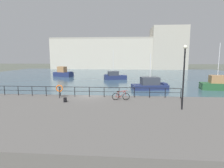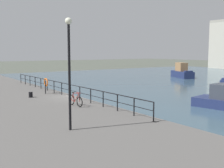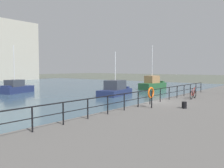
{
  "view_description": "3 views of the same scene",
  "coord_description": "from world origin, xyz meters",
  "px_view_note": "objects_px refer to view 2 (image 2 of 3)",
  "views": [
    {
      "loc": [
        4.23,
        -20.57,
        5.2
      ],
      "look_at": [
        2.27,
        3.53,
        1.69
      ],
      "focal_mm": 29.94,
      "sensor_mm": 36.0,
      "label": 1
    },
    {
      "loc": [
        20.54,
        -10.94,
        4.59
      ],
      "look_at": [
        0.5,
        3.16,
        1.76
      ],
      "focal_mm": 44.77,
      "sensor_mm": 36.0,
      "label": 2
    },
    {
      "loc": [
        -16.84,
        -9.31,
        3.5
      ],
      "look_at": [
        0.78,
        4.61,
        2.04
      ],
      "focal_mm": 38.21,
      "sensor_mm": 36.0,
      "label": 3
    }
  ],
  "objects_px": {
    "moored_harbor_tender": "(182,72)",
    "mooring_bollard": "(31,95)",
    "parked_bicycle": "(75,100)",
    "quay_lamp_post": "(69,60)",
    "life_ring_stand": "(46,83)"
  },
  "relations": [
    {
      "from": "moored_harbor_tender",
      "to": "mooring_bollard",
      "type": "distance_m",
      "value": 33.15
    },
    {
      "from": "moored_harbor_tender",
      "to": "parked_bicycle",
      "type": "height_order",
      "value": "moored_harbor_tender"
    },
    {
      "from": "mooring_bollard",
      "to": "quay_lamp_post",
      "type": "distance_m",
      "value": 11.08
    },
    {
      "from": "parked_bicycle",
      "to": "life_ring_stand",
      "type": "height_order",
      "value": "life_ring_stand"
    },
    {
      "from": "mooring_bollard",
      "to": "quay_lamp_post",
      "type": "bearing_deg",
      "value": -9.16
    },
    {
      "from": "moored_harbor_tender",
      "to": "parked_bicycle",
      "type": "bearing_deg",
      "value": -37.86
    },
    {
      "from": "quay_lamp_post",
      "to": "mooring_bollard",
      "type": "bearing_deg",
      "value": 170.84
    },
    {
      "from": "parked_bicycle",
      "to": "quay_lamp_post",
      "type": "bearing_deg",
      "value": -33.63
    },
    {
      "from": "moored_harbor_tender",
      "to": "quay_lamp_post",
      "type": "relative_size",
      "value": 1.11
    },
    {
      "from": "mooring_bollard",
      "to": "quay_lamp_post",
      "type": "xyz_separation_m",
      "value": [
        10.51,
        -1.69,
        3.09
      ]
    },
    {
      "from": "mooring_bollard",
      "to": "life_ring_stand",
      "type": "bearing_deg",
      "value": 123.71
    },
    {
      "from": "life_ring_stand",
      "to": "quay_lamp_post",
      "type": "height_order",
      "value": "quay_lamp_post"
    },
    {
      "from": "life_ring_stand",
      "to": "mooring_bollard",
      "type": "bearing_deg",
      "value": -56.29
    },
    {
      "from": "parked_bicycle",
      "to": "mooring_bollard",
      "type": "distance_m",
      "value": 5.48
    },
    {
      "from": "parked_bicycle",
      "to": "quay_lamp_post",
      "type": "height_order",
      "value": "quay_lamp_post"
    }
  ]
}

